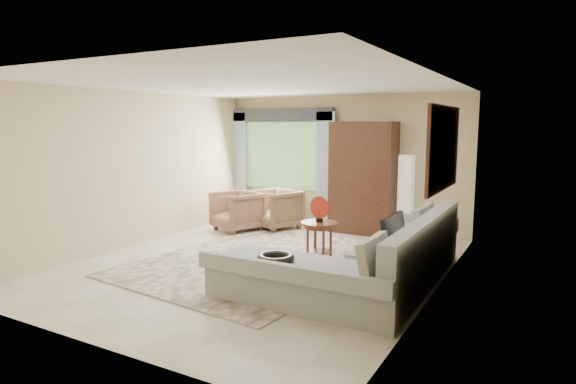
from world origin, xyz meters
The scene contains 17 objects.
ground centered at (0.00, 0.00, 0.00)m, with size 6.00×6.00×0.00m, color silver.
area_rug centered at (-0.08, 0.16, 0.01)m, with size 3.00×4.00×0.02m, color beige.
sectional_sofa centered at (1.78, -0.18, 0.28)m, with size 2.30×3.46×0.90m.
tv_screen centered at (2.05, -0.22, 0.72)m, with size 0.06×0.74×0.48m, color black.
garden_hose centered at (1.00, -1.28, 0.55)m, with size 0.43×0.43×0.09m, color black.
coffee_table centered at (0.61, 0.68, 0.30)m, with size 0.57×0.57×0.57m.
red_disc centered at (0.61, 0.68, 0.80)m, with size 0.34×0.34×0.03m, color #A22110.
armchair_left centered at (-1.64, 1.71, 0.38)m, with size 0.81×0.84×0.76m, color #885D4A.
armchair_right centered at (-1.09, 2.24, 0.39)m, with size 0.83×0.85×0.77m, color #91764F.
potted_plant centered at (-2.12, 2.67, 0.26)m, with size 0.46×0.40×0.51m, color #999999.
armoire centered at (0.55, 2.72, 1.05)m, with size 1.20×0.55×2.10m, color black.
floor_lamp centered at (1.35, 2.78, 0.75)m, with size 0.24×0.24×1.50m, color silver.
window centered at (-1.35, 2.97, 1.40)m, with size 1.80×0.04×1.40m, color #669E59.
curtain_left centered at (-2.40, 2.88, 1.15)m, with size 0.40×0.08×2.30m, color #9EB7CC.
curtain_right centered at (-0.30, 2.88, 1.15)m, with size 0.40×0.08×2.30m, color #9EB7CC.
valance centered at (-1.35, 2.90, 2.25)m, with size 2.40×0.12×0.26m, color #1E232D.
wall_mirror centered at (2.46, 0.35, 1.75)m, with size 0.05×1.70×1.05m.
Camera 1 is at (3.69, -5.83, 2.04)m, focal length 30.00 mm.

